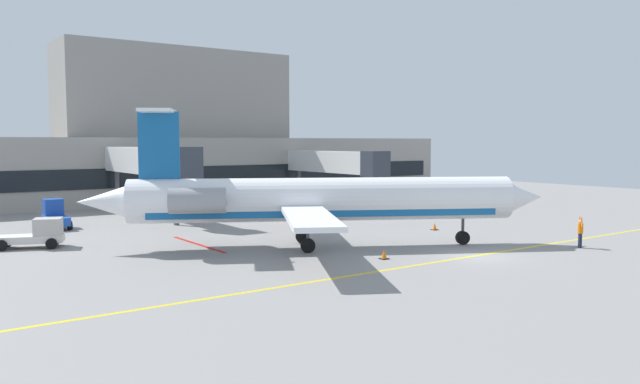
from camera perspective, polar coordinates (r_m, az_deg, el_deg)
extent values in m
cube|color=gray|center=(38.60, 14.21, -5.75)|extent=(120.00, 120.00, 0.10)
cube|color=yellow|center=(38.65, 14.10, -5.65)|extent=(108.00, 0.24, 0.01)
cube|color=red|center=(42.36, -11.08, -4.70)|extent=(0.30, 8.00, 0.01)
cube|color=gray|center=(75.10, -14.58, 2.05)|extent=(78.12, 11.24, 7.22)
cube|color=gray|center=(79.22, -12.96, 8.69)|extent=(27.73, 7.87, 10.71)
cube|color=black|center=(69.88, -12.90, 1.42)|extent=(74.99, 0.12, 2.05)
cube|color=silver|center=(70.86, 0.71, 2.78)|extent=(1.40, 14.72, 2.40)
cube|color=#2D333D|center=(64.40, 5.08, 2.58)|extent=(2.40, 2.00, 2.64)
cylinder|color=#4C4C51|center=(75.81, -1.92, 0.74)|extent=(0.44, 0.44, 3.31)
cylinder|color=#4C4C51|center=(65.86, 4.09, 0.14)|extent=(0.44, 0.44, 3.31)
cube|color=silver|center=(59.24, -15.98, 2.78)|extent=(1.40, 17.31, 2.40)
cube|color=#2D333D|center=(50.35, -12.31, 2.55)|extent=(2.40, 2.00, 2.64)
cylinder|color=#4C4C51|center=(66.17, -18.01, 0.19)|extent=(0.44, 0.44, 3.87)
cylinder|color=#4C4C51|center=(52.11, -12.99, -0.85)|extent=(0.44, 0.44, 3.87)
cylinder|color=white|center=(39.97, 0.35, -0.67)|extent=(22.77, 14.10, 2.77)
cube|color=#145999|center=(40.05, 0.35, -1.76)|extent=(20.49, 12.69, 0.50)
cone|color=white|center=(43.67, 17.77, -0.44)|extent=(3.97, 3.84, 2.71)
cone|color=white|center=(40.50, -18.88, -0.85)|extent=(4.29, 3.79, 2.35)
cube|color=white|center=(45.98, -2.58, -0.50)|extent=(6.82, 9.66, 0.28)
cube|color=white|center=(33.71, -0.93, -2.37)|extent=(6.82, 9.66, 0.28)
cylinder|color=gray|center=(41.88, -10.70, -0.22)|extent=(3.65, 2.93, 1.52)
cylinder|color=gray|center=(37.54, -11.12, -0.79)|extent=(3.65, 2.93, 1.52)
cube|color=#145999|center=(39.79, -14.49, 4.15)|extent=(2.30, 1.40, 4.16)
cube|color=white|center=(39.83, -14.55, 7.14)|extent=(3.82, 4.82, 0.20)
cylinder|color=#3F3F44|center=(42.37, 12.91, -2.94)|extent=(0.20, 0.20, 1.28)
cylinder|color=black|center=(42.50, 12.89, -4.09)|extent=(0.96, 0.74, 0.90)
cylinder|color=#3F3F44|center=(41.81, -1.63, -2.92)|extent=(0.20, 0.20, 1.28)
cylinder|color=black|center=(41.93, -1.63, -4.09)|extent=(0.96, 0.74, 0.90)
cylinder|color=#3F3F44|center=(38.26, -1.12, -3.63)|extent=(0.20, 0.20, 1.28)
cylinder|color=black|center=(38.40, -1.11, -4.90)|extent=(0.96, 0.74, 0.90)
cube|color=#1E4CB2|center=(52.87, -22.96, -2.40)|extent=(1.66, 3.54, 0.65)
cube|color=#1A4197|center=(53.72, -23.18, -1.26)|extent=(1.43, 1.45, 1.29)
cylinder|color=black|center=(53.97, -23.99, -2.64)|extent=(0.31, 0.71, 0.70)
cylinder|color=black|center=(54.24, -22.39, -2.56)|extent=(0.31, 0.71, 0.70)
cylinder|color=black|center=(51.58, -23.53, -2.95)|extent=(0.31, 0.71, 0.70)
cylinder|color=black|center=(51.86, -21.87, -2.86)|extent=(0.31, 0.71, 0.70)
cube|color=silver|center=(44.18, -25.02, -3.91)|extent=(4.43, 2.95, 0.47)
cube|color=#B8B1A9|center=(43.89, -23.57, -2.90)|extent=(2.05, 1.93, 1.07)
cylinder|color=black|center=(44.77, -23.01, -4.04)|extent=(0.75, 0.51, 0.70)
cylinder|color=black|center=(43.21, -23.30, -4.35)|extent=(0.75, 0.51, 0.70)
cylinder|color=black|center=(45.26, -26.65, -4.07)|extent=(0.75, 0.51, 0.70)
cylinder|color=black|center=(43.72, -27.06, -4.38)|extent=(0.75, 0.51, 0.70)
cylinder|color=white|center=(71.21, 7.91, 0.25)|extent=(4.45, 2.23, 2.14)
sphere|color=white|center=(72.71, 9.20, 0.33)|extent=(2.10, 2.10, 2.10)
sphere|color=white|center=(69.75, 6.58, 0.18)|extent=(2.10, 2.10, 2.10)
cube|color=#59595B|center=(70.42, 7.12, -0.80)|extent=(0.60, 1.93, 0.35)
cube|color=#59595B|center=(72.23, 8.66, -0.68)|extent=(0.60, 1.93, 0.35)
cylinder|color=#191E33|center=(43.39, 22.68, -4.14)|extent=(0.18, 0.18, 0.92)
cylinder|color=#191E33|center=(43.58, 22.61, -4.10)|extent=(0.18, 0.18, 0.92)
cylinder|color=orange|center=(43.37, 22.67, -3.10)|extent=(0.34, 0.34, 0.64)
sphere|color=tan|center=(43.32, 22.69, -2.52)|extent=(0.24, 0.24, 0.24)
cylinder|color=orange|center=(43.12, 22.77, -2.63)|extent=(0.33, 0.35, 0.50)
cylinder|color=#F2590C|center=(43.09, 22.78, -2.34)|extent=(0.06, 0.06, 0.28)
cylinder|color=orange|center=(43.54, 22.61, -2.56)|extent=(0.33, 0.35, 0.50)
cylinder|color=#F2590C|center=(43.51, 22.62, -2.27)|extent=(0.06, 0.06, 0.28)
cone|color=orange|center=(36.59, 5.86, -5.68)|extent=(0.36, 0.36, 0.55)
cube|color=black|center=(36.64, 5.86, -6.07)|extent=(0.47, 0.47, 0.04)
cone|color=orange|center=(48.98, 10.42, -3.11)|extent=(0.36, 0.36, 0.55)
cube|color=black|center=(49.02, 10.41, -3.40)|extent=(0.47, 0.47, 0.04)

